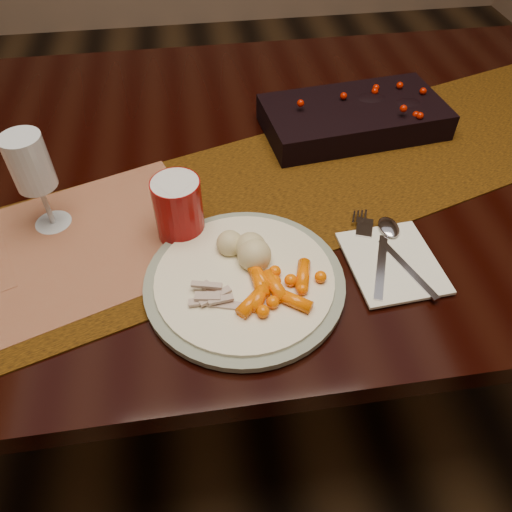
{
  "coord_description": "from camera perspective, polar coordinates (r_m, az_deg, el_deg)",
  "views": [
    {
      "loc": [
        -0.1,
        -0.78,
        1.32
      ],
      "look_at": [
        -0.03,
        -0.3,
        0.8
      ],
      "focal_mm": 35.0,
      "sensor_mm": 36.0,
      "label": 1
    }
  ],
  "objects": [
    {
      "name": "floor",
      "position": [
        1.54,
        -0.42,
        -12.14
      ],
      "size": [
        5.0,
        5.0,
        0.0
      ],
      "primitive_type": "plane",
      "color": "black",
      "rests_on": "ground"
    },
    {
      "name": "dining_table",
      "position": [
        1.23,
        -0.51,
        -3.18
      ],
      "size": [
        1.8,
        1.0,
        0.75
      ],
      "primitive_type": "cube",
      "color": "black",
      "rests_on": "floor"
    },
    {
      "name": "table_runner",
      "position": [
        0.89,
        1.43,
        7.15
      ],
      "size": [
        1.67,
        0.82,
        0.0
      ],
      "primitive_type": "cube",
      "rotation": [
        0.0,
        0.0,
        0.31
      ],
      "color": "black",
      "rests_on": "dining_table"
    },
    {
      "name": "centerpiece",
      "position": [
        1.05,
        11.14,
        15.73
      ],
      "size": [
        0.37,
        0.22,
        0.07
      ],
      "primitive_type": null,
      "rotation": [
        0.0,
        0.0,
        0.12
      ],
      "color": "black",
      "rests_on": "table_runner"
    },
    {
      "name": "placemat_main",
      "position": [
        0.84,
        -19.88,
        1.09
      ],
      "size": [
        0.47,
        0.41,
        0.0
      ],
      "primitive_type": "cube",
      "rotation": [
        0.0,
        0.0,
        0.34
      ],
      "color": "brown",
      "rests_on": "dining_table"
    },
    {
      "name": "dinner_plate",
      "position": [
        0.73,
        -1.33,
        -2.86
      ],
      "size": [
        0.31,
        0.31,
        0.02
      ],
      "primitive_type": "cylinder",
      "rotation": [
        0.0,
        0.0,
        -0.05
      ],
      "color": "#F5EDC8",
      "rests_on": "placemat_main"
    },
    {
      "name": "baby_carrots",
      "position": [
        0.7,
        2.73,
        -4.39
      ],
      "size": [
        0.11,
        0.09,
        0.02
      ],
      "primitive_type": null,
      "rotation": [
        0.0,
        0.0,
        0.05
      ],
      "color": "#FF6700",
      "rests_on": "dinner_plate"
    },
    {
      "name": "mashed_potatoes",
      "position": [
        0.74,
        -1.27,
        1.45
      ],
      "size": [
        0.1,
        0.09,
        0.05
      ],
      "primitive_type": null,
      "rotation": [
        0.0,
        0.0,
        0.17
      ],
      "color": "#E8D484",
      "rests_on": "dinner_plate"
    },
    {
      "name": "turkey_shreds",
      "position": [
        0.7,
        -5.16,
        -4.58
      ],
      "size": [
        0.08,
        0.07,
        0.02
      ],
      "primitive_type": null,
      "rotation": [
        0.0,
        0.0,
        -0.16
      ],
      "color": "#D0A193",
      "rests_on": "dinner_plate"
    },
    {
      "name": "napkin",
      "position": [
        0.79,
        15.32,
        -0.68
      ],
      "size": [
        0.14,
        0.16,
        0.01
      ],
      "primitive_type": "cube",
      "rotation": [
        0.0,
        0.0,
        0.07
      ],
      "color": "white",
      "rests_on": "placemat_main"
    },
    {
      "name": "fork",
      "position": [
        0.79,
        13.62,
        0.01
      ],
      "size": [
        0.09,
        0.17,
        0.0
      ],
      "primitive_type": null,
      "rotation": [
        0.0,
        0.0,
        -0.38
      ],
      "color": "#A5A6C4",
      "rests_on": "napkin"
    },
    {
      "name": "spoon",
      "position": [
        0.8,
        16.27,
        0.09
      ],
      "size": [
        0.08,
        0.17,
        0.0
      ],
      "primitive_type": null,
      "rotation": [
        0.0,
        0.0,
        0.33
      ],
      "color": "silver",
      "rests_on": "napkin"
    },
    {
      "name": "red_cup",
      "position": [
        0.78,
        -8.84,
        5.35
      ],
      "size": [
        0.1,
        0.1,
        0.1
      ],
      "primitive_type": "cylinder",
      "rotation": [
        0.0,
        0.0,
        0.36
      ],
      "color": "maroon",
      "rests_on": "placemat_main"
    },
    {
      "name": "wine_glass",
      "position": [
        0.85,
        -23.67,
        7.57
      ],
      "size": [
        0.07,
        0.07,
        0.17
      ],
      "primitive_type": null,
      "rotation": [
        0.0,
        0.0,
        -0.27
      ],
      "color": "#ADB8C0",
      "rests_on": "dining_table"
    }
  ]
}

